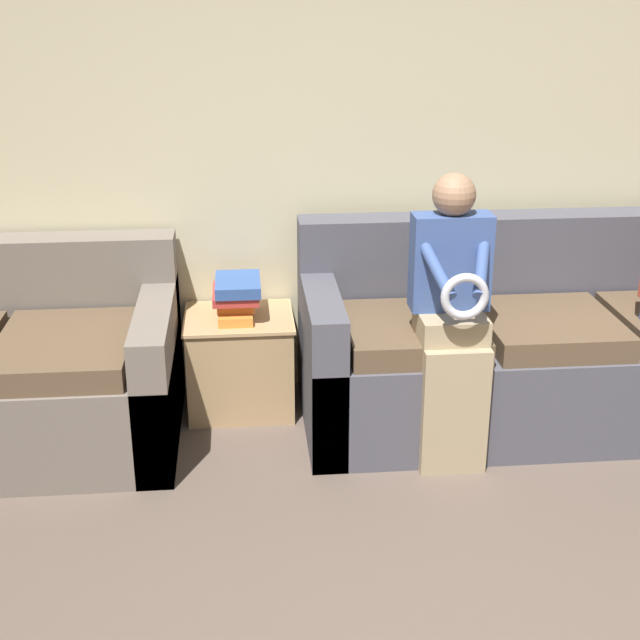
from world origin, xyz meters
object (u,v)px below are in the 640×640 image
(child_left_seated, at_px, (453,311))
(book_stack, at_px, (236,296))
(couch_side, at_px, (6,376))
(couch_main, at_px, (535,351))
(side_shelf, at_px, (240,361))

(child_left_seated, distance_m, book_stack, 1.09)
(couch_side, bearing_deg, child_left_seated, -9.81)
(book_stack, bearing_deg, couch_side, -167.96)
(couch_main, distance_m, child_left_seated, 0.72)
(couch_side, height_order, book_stack, couch_side)
(couch_main, relative_size, book_stack, 7.20)
(side_shelf, bearing_deg, couch_side, -167.96)
(couch_main, height_order, couch_side, couch_main)
(child_left_seated, bearing_deg, side_shelf, 147.94)
(couch_main, distance_m, couch_side, 2.51)
(child_left_seated, xyz_separation_m, book_stack, (-0.93, 0.57, -0.11))
(child_left_seated, distance_m, side_shelf, 1.17)
(couch_side, xyz_separation_m, side_shelf, (1.08, 0.23, -0.07))
(child_left_seated, height_order, book_stack, child_left_seated)
(couch_side, height_order, child_left_seated, child_left_seated)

